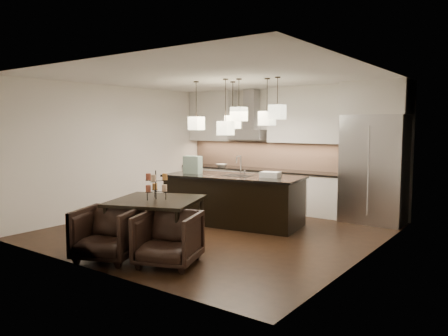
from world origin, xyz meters
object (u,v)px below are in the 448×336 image
Objects in this scene: refrigerator at (374,169)px; island_body at (234,201)px; dining_table at (156,223)px; armchair_left at (107,234)px; armchair_right at (168,239)px.

island_body is (-2.19, -1.73, -0.61)m from refrigerator.
refrigerator is 1.65× the size of dining_table.
refrigerator reaches higher than island_body.
armchair_left reaches higher than armchair_right.
armchair_right is at bearing -1.25° from armchair_left.
island_body is 3.00m from armchair_left.
armchair_left is (-2.32, -4.73, -0.69)m from refrigerator.
armchair_left is (-0.11, -0.88, -0.00)m from dining_table.
dining_table is (-2.21, -3.85, -0.69)m from refrigerator.
refrigerator reaches higher than armchair_left.
armchair_right is (0.74, -2.66, -0.09)m from island_body.
island_body reaches higher than armchair_right.
island_body is 2.02× the size of dining_table.
dining_table is at bearing 124.04° from armchair_right.
dining_table is at bearing 60.22° from armchair_left.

